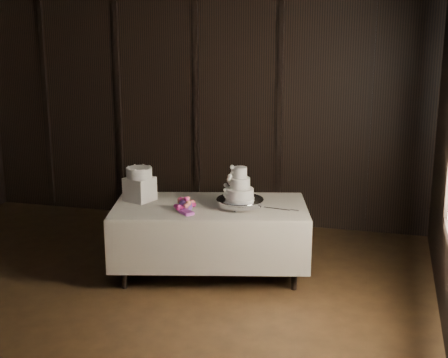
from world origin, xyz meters
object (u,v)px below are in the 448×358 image
bouquet (185,205)px  small_cake (139,173)px  box_pedestal (140,189)px  display_table (210,237)px  cake_stand (240,203)px  wedding_cake (237,187)px

bouquet → small_cake: 0.66m
bouquet → box_pedestal: 0.62m
display_table → bouquet: 0.50m
display_table → bouquet: (-0.19, -0.22, 0.40)m
display_table → cake_stand: cake_stand is taller
display_table → small_cake: 1.00m
box_pedestal → cake_stand: bearing=1.0°
display_table → small_cake: bearing=167.3°
cake_stand → bouquet: (-0.51, -0.23, 0.01)m
display_table → cake_stand: size_ratio=4.51×
cake_stand → wedding_cake: (-0.02, -0.01, 0.18)m
bouquet → box_pedestal: size_ratio=1.41×
box_pedestal → bouquet: bearing=-19.9°
wedding_cake → cake_stand: bearing=14.2°
cake_stand → bouquet: bouquet is taller
display_table → wedding_cake: 0.64m
bouquet → small_cake: size_ratio=1.36×
wedding_cake → bouquet: bearing=-171.7°
bouquet → box_pedestal: (-0.58, 0.21, 0.07)m
cake_stand → bouquet: 0.56m
box_pedestal → small_cake: (0.00, 0.00, 0.18)m
cake_stand → box_pedestal: bearing=-179.0°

